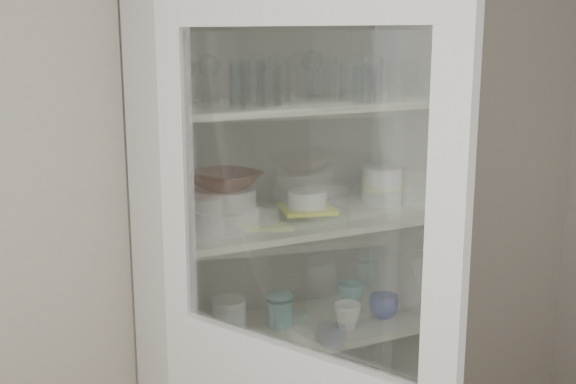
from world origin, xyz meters
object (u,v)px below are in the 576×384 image
goblet_3 (374,74)px  grey_bowl_stack (382,185)px  mug_blue (384,306)px  goblet_0 (186,78)px  goblet_2 (312,72)px  mug_teal (351,296)px  mug_white (347,316)px  terracotta_bowl (224,180)px  yellow_trivet (307,209)px  white_ramekin (307,199)px  white_canister (229,319)px  glass_platter (307,213)px  measuring_cups (207,347)px  pantry_cabinet (280,300)px  teal_jar (279,310)px  goblet_1 (209,76)px  plate_stack_front (225,218)px  plate_stack_back (217,204)px  cream_bowl (225,198)px

goblet_3 → grey_bowl_stack: size_ratio=1.03×
goblet_3 → mug_blue: (-0.06, -0.19, -0.84)m
goblet_0 → goblet_2: bearing=1.5°
mug_teal → mug_white: size_ratio=1.07×
terracotta_bowl → yellow_trivet: 0.35m
goblet_3 → mug_blue: 0.86m
white_ramekin → grey_bowl_stack: (0.33, 0.03, 0.01)m
yellow_trivet → white_canister: bearing=179.9°
glass_platter → measuring_cups: 0.57m
mug_white → white_canister: bearing=159.4°
white_canister → pantry_cabinet: bearing=14.5°
glass_platter → teal_jar: bearing=169.6°
goblet_0 → goblet_1: goblet_1 is taller
goblet_3 → plate_stack_front: bearing=-168.4°
plate_stack_back → mug_blue: 0.73m
mug_teal → mug_white: bearing=-146.8°
pantry_cabinet → grey_bowl_stack: pantry_cabinet is taller
cream_bowl → mug_white: (0.42, -0.08, -0.46)m
plate_stack_back → measuring_cups: bearing=-122.4°
cream_bowl → mug_white: size_ratio=2.05×
yellow_trivet → measuring_cups: yellow_trivet is taller
pantry_cabinet → cream_bowl: (-0.25, -0.09, 0.42)m
cream_bowl → white_ramekin: size_ratio=1.50×
goblet_1 → glass_platter: bearing=-21.5°
plate_stack_back → mug_white: plate_stack_back is taller
mug_teal → white_ramekin: bearing=170.3°
cream_bowl → mug_teal: (0.54, 0.08, -0.45)m
pantry_cabinet → goblet_2: bearing=20.5°
plate_stack_back → cream_bowl: size_ratio=1.06×
pantry_cabinet → mug_teal: 0.29m
terracotta_bowl → white_canister: 0.49m
plate_stack_front → mug_teal: plate_stack_front is taller
cream_bowl → grey_bowl_stack: grey_bowl_stack is taller
mug_blue → goblet_3: bearing=70.7°
grey_bowl_stack → white_canister: (-0.64, -0.03, -0.40)m
plate_stack_front → grey_bowl_stack: (0.66, 0.06, 0.04)m
plate_stack_back → mug_blue: bearing=-19.1°
teal_jar → glass_platter: bearing=-10.4°
mug_teal → terracotta_bowl: bearing=167.2°
grey_bowl_stack → terracotta_bowl: bearing=-174.5°
teal_jar → plate_stack_front: bearing=-166.7°
mug_teal → mug_white: (-0.12, -0.16, -0.00)m
terracotta_bowl → grey_bowl_stack: (0.66, 0.06, -0.09)m
glass_platter → teal_jar: 0.37m
white_ramekin → cream_bowl: bearing=-174.0°
glass_platter → white_canister: (-0.30, 0.00, -0.34)m
plate_stack_back → mug_blue: size_ratio=2.00×
mug_white → measuring_cups: bearing=171.4°
mug_teal → measuring_cups: bearing=170.0°
glass_platter → yellow_trivet: yellow_trivet is taller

